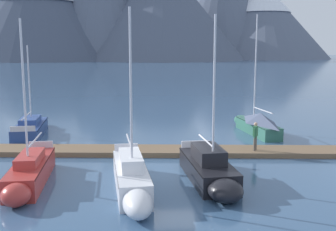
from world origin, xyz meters
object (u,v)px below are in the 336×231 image
sailboat_second_berth (29,172)px  person_on_dock (255,134)px  sailboat_mid_dock_port (132,178)px  sailboat_nearest_berth (32,126)px  mooring_buoy_channel_marker (121,160)px  sailboat_mid_dock_starboard (210,170)px  sailboat_far_berth (256,123)px

sailboat_second_berth → person_on_dock: sailboat_second_berth is taller
sailboat_second_berth → sailboat_mid_dock_port: sailboat_mid_dock_port is taller
sailboat_nearest_berth → mooring_buoy_channel_marker: size_ratio=12.40×
sailboat_nearest_berth → sailboat_mid_dock_starboard: size_ratio=0.98×
sailboat_second_berth → mooring_buoy_channel_marker: sailboat_second_berth is taller
sailboat_second_berth → sailboat_far_berth: sailboat_far_berth is taller
sailboat_mid_dock_starboard → sailboat_nearest_berth: bearing=135.2°
sailboat_nearest_berth → sailboat_far_berth: (16.78, -0.38, 0.26)m
sailboat_mid_dock_starboard → sailboat_mid_dock_port: bearing=-160.5°
person_on_dock → sailboat_second_berth: bearing=-156.6°
sailboat_second_berth → mooring_buoy_channel_marker: size_ratio=12.32×
sailboat_mid_dock_port → sailboat_mid_dock_starboard: (3.61, 1.27, -0.02)m
sailboat_second_berth → sailboat_far_berth: (13.34, 11.50, 0.17)m
sailboat_mid_dock_starboard → mooring_buoy_channel_marker: 5.54m
sailboat_mid_dock_starboard → person_on_dock: (3.32, 5.01, 0.62)m
sailboat_mid_dock_starboard → sailboat_far_berth: sailboat_far_berth is taller
sailboat_mid_dock_port → mooring_buoy_channel_marker: (-0.85, 4.55, -0.40)m
sailboat_second_berth → sailboat_mid_dock_starboard: bearing=0.6°
sailboat_far_berth → mooring_buoy_channel_marker: 12.42m
sailboat_second_berth → sailboat_far_berth: size_ratio=0.87×
sailboat_far_berth → person_on_dock: bearing=-104.0°
sailboat_nearest_berth → person_on_dock: 16.65m
person_on_dock → sailboat_far_berth: bearing=76.0°
sailboat_mid_dock_starboard → sailboat_far_berth: size_ratio=0.89×
sailboat_nearest_berth → sailboat_mid_dock_starboard: bearing=-44.8°
sailboat_far_berth → mooring_buoy_channel_marker: size_ratio=14.17×
sailboat_nearest_berth → sailboat_mid_dock_starboard: 16.73m
sailboat_mid_dock_port → sailboat_mid_dock_starboard: size_ratio=1.03×
sailboat_second_berth → sailboat_mid_dock_starboard: (8.43, 0.08, 0.03)m
sailboat_nearest_berth → sailboat_mid_dock_port: bearing=-57.7°
sailboat_second_berth → mooring_buoy_channel_marker: bearing=40.2°
person_on_dock → sailboat_mid_dock_port: bearing=-137.8°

